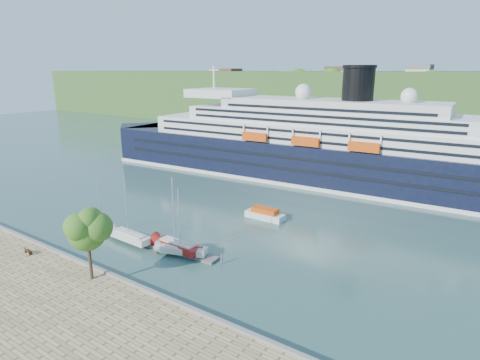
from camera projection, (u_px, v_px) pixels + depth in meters
ground at (84, 269)px, 51.03m from camera, size 400.00×400.00×0.00m
far_hillside at (392, 102)px, 163.26m from camera, size 400.00×50.00×24.00m
quay_coping at (82, 262)px, 50.57m from camera, size 220.00×0.50×0.30m
cruise_ship at (302, 124)px, 90.70m from camera, size 114.85×23.23×25.62m
park_bench at (28, 251)px, 53.01m from camera, size 1.52×0.74×0.94m
promenade_tree at (88, 241)px, 45.62m from camera, size 5.73×5.73×9.48m
floating_pontoon at (167, 248)px, 56.91m from camera, size 16.70×3.26×0.37m
sailboat_white_near at (103, 210)px, 60.72m from camera, size 6.50×2.81×8.12m
sailboat_red at (177, 218)px, 54.25m from camera, size 7.97×2.22×10.29m
sailboat_white_far at (183, 225)px, 53.51m from camera, size 7.33×4.16×9.14m
tender_launch at (265, 213)px, 68.27m from camera, size 6.92×2.40×1.91m
sailboat_extra at (129, 211)px, 57.44m from camera, size 7.79×2.39×9.98m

